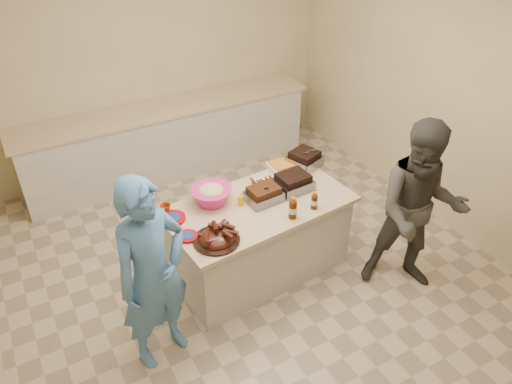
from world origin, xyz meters
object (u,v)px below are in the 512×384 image
bbq_bottle_b (314,208)px  mustard_bottle (241,205)px  bbq_bottle_a (292,217)px  island (258,269)px  roasting_pan (304,166)px  coleslaw_bowl (212,203)px  guest_gray (403,280)px  guest_blue (164,349)px  plastic_cup (166,213)px  rib_platter (217,241)px

bbq_bottle_b → mustard_bottle: bearing=146.8°
bbq_bottle_a → bbq_bottle_b: bbq_bottle_a is taller
island → roasting_pan: bearing=20.7°
roasting_pan → bbq_bottle_b: (-0.32, -0.64, 0.00)m
bbq_bottle_b → mustard_bottle: bbq_bottle_b is taller
roasting_pan → coleslaw_bowl: size_ratio=0.76×
guest_gray → guest_blue: bearing=-153.6°
bbq_bottle_a → bbq_bottle_b: bearing=5.3°
plastic_cup → coleslaw_bowl: bearing=-7.9°
island → guest_gray: bearing=-40.3°
bbq_bottle_a → plastic_cup: bbq_bottle_a is taller
roasting_pan → bbq_bottle_a: size_ratio=1.36×
bbq_bottle_b → guest_blue: 1.74m
roasting_pan → plastic_cup: (-1.49, -0.07, 0.00)m
rib_platter → roasting_pan: rib_platter is taller
island → rib_platter: bearing=-157.9°
mustard_bottle → guest_gray: mustard_bottle is taller
plastic_cup → guest_gray: size_ratio=0.05×
guest_blue → guest_gray: 2.31m
rib_platter → plastic_cup: (-0.22, 0.56, 0.00)m
roasting_pan → coleslaw_bowl: (-1.07, -0.13, 0.00)m
guest_blue → guest_gray: size_ratio=1.00×
plastic_cup → guest_blue: (-0.37, -0.73, -0.79)m
rib_platter → bbq_bottle_b: size_ratio=2.27×
guest_blue → bbq_bottle_a: bearing=-11.4°
bbq_bottle_a → guest_gray: size_ratio=0.12×
rib_platter → bbq_bottle_a: (0.71, -0.03, 0.00)m
plastic_cup → guest_blue: bearing=-117.0°
coleslaw_bowl → rib_platter: bearing=-110.7°
roasting_pan → guest_blue: (-1.86, -0.80, -0.79)m
guest_gray → plastic_cup: bearing=-174.3°
island → rib_platter: (-0.55, -0.28, 0.79)m
guest_gray → mustard_bottle: bearing=-178.7°
coleslaw_bowl → plastic_cup: bearing=172.1°
rib_platter → guest_gray: (1.69, -0.52, -0.79)m
coleslaw_bowl → bbq_bottle_a: bearing=-45.9°
plastic_cup → guest_gray: (1.92, -1.08, -0.79)m
guest_blue → guest_gray: (2.29, -0.35, 0.00)m
roasting_pan → mustard_bottle: mustard_bottle is taller
mustard_bottle → rib_platter: bearing=-139.1°
rib_platter → plastic_cup: bearing=111.7°
bbq_bottle_b → guest_gray: bbq_bottle_b is taller
roasting_pan → bbq_bottle_b: size_ratio=1.66×
island → coleslaw_bowl: (-0.36, 0.22, 0.79)m
mustard_bottle → guest_blue: (-1.00, -0.52, -0.79)m
bbq_bottle_a → bbq_bottle_b: (0.24, 0.02, 0.00)m
coleslaw_bowl → bbq_bottle_b: size_ratio=2.18×
rib_platter → mustard_bottle: (0.40, 0.35, 0.00)m
bbq_bottle_a → coleslaw_bowl: bearing=134.1°
roasting_pan → bbq_bottle_b: 0.72m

